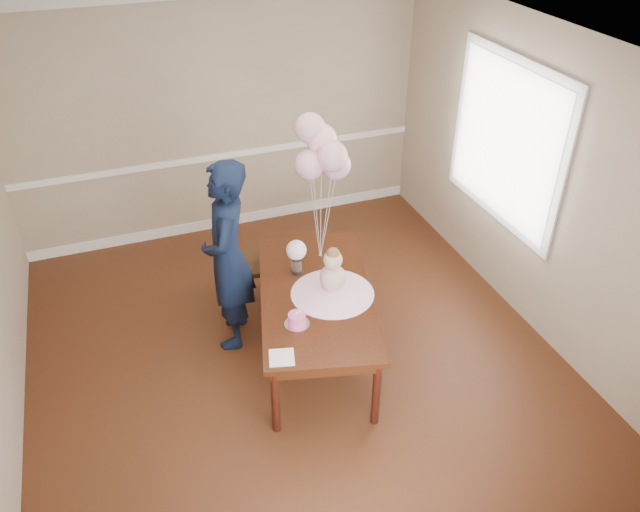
# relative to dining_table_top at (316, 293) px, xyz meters

# --- Properties ---
(floor) EXTENTS (4.50, 5.00, 0.00)m
(floor) POSITION_rel_dining_table_top_xyz_m (-0.21, -0.05, -0.67)
(floor) COLOR #37190D
(floor) RESTS_ON ground
(ceiling) EXTENTS (4.50, 5.00, 0.02)m
(ceiling) POSITION_rel_dining_table_top_xyz_m (-0.21, -0.05, 2.03)
(ceiling) COLOR silver
(ceiling) RESTS_ON wall_back
(wall_back) EXTENTS (4.50, 0.02, 2.70)m
(wall_back) POSITION_rel_dining_table_top_xyz_m (-0.21, 2.45, 0.68)
(wall_back) COLOR gray
(wall_back) RESTS_ON floor
(wall_front) EXTENTS (4.50, 0.02, 2.70)m
(wall_front) POSITION_rel_dining_table_top_xyz_m (-0.21, -2.55, 0.68)
(wall_front) COLOR gray
(wall_front) RESTS_ON floor
(wall_right) EXTENTS (0.02, 5.00, 2.70)m
(wall_right) POSITION_rel_dining_table_top_xyz_m (2.04, -0.05, 0.68)
(wall_right) COLOR gray
(wall_right) RESTS_ON floor
(chair_rail_trim) EXTENTS (4.50, 0.02, 0.07)m
(chair_rail_trim) POSITION_rel_dining_table_top_xyz_m (-0.21, 2.44, 0.23)
(chair_rail_trim) COLOR white
(chair_rail_trim) RESTS_ON wall_back
(baseboard_trim) EXTENTS (4.50, 0.02, 0.12)m
(baseboard_trim) POSITION_rel_dining_table_top_xyz_m (-0.21, 2.44, -0.61)
(baseboard_trim) COLOR white
(baseboard_trim) RESTS_ON floor
(window_frame) EXTENTS (0.02, 1.66, 1.56)m
(window_frame) POSITION_rel_dining_table_top_xyz_m (2.02, 0.45, 0.88)
(window_frame) COLOR silver
(window_frame) RESTS_ON wall_right
(window_blinds) EXTENTS (0.01, 1.50, 1.40)m
(window_blinds) POSITION_rel_dining_table_top_xyz_m (2.00, 0.45, 0.88)
(window_blinds) COLOR silver
(window_blinds) RESTS_ON wall_right
(dining_table_top) EXTENTS (1.36, 2.01, 0.05)m
(dining_table_top) POSITION_rel_dining_table_top_xyz_m (0.00, 0.00, 0.00)
(dining_table_top) COLOR black
(dining_table_top) RESTS_ON table_leg_fl
(table_apron) EXTENTS (1.24, 1.90, 0.09)m
(table_apron) POSITION_rel_dining_table_top_xyz_m (-0.00, 0.00, -0.07)
(table_apron) COLOR black
(table_apron) RESTS_ON table_leg_fl
(table_leg_fl) EXTENTS (0.08, 0.08, 0.64)m
(table_leg_fl) POSITION_rel_dining_table_top_xyz_m (-0.59, -0.72, -0.35)
(table_leg_fl) COLOR black
(table_leg_fl) RESTS_ON floor
(table_leg_fr) EXTENTS (0.08, 0.08, 0.64)m
(table_leg_fr) POSITION_rel_dining_table_top_xyz_m (0.16, -0.92, -0.35)
(table_leg_fr) COLOR black
(table_leg_fr) RESTS_ON floor
(table_leg_bl) EXTENTS (0.08, 0.08, 0.64)m
(table_leg_bl) POSITION_rel_dining_table_top_xyz_m (-0.16, 0.92, -0.35)
(table_leg_bl) COLOR black
(table_leg_bl) RESTS_ON floor
(table_leg_br) EXTENTS (0.08, 0.08, 0.64)m
(table_leg_br) POSITION_rel_dining_table_top_xyz_m (0.59, 0.72, -0.35)
(table_leg_br) COLOR black
(table_leg_br) RESTS_ON floor
(baby_skirt) EXTENTS (0.85, 0.85, 0.09)m
(baby_skirt) POSITION_rel_dining_table_top_xyz_m (0.12, -0.08, 0.07)
(baby_skirt) COLOR #FFBBE7
(baby_skirt) RESTS_ON dining_table_top
(baby_torso) EXTENTS (0.22, 0.22, 0.22)m
(baby_torso) POSITION_rel_dining_table_top_xyz_m (0.12, -0.08, 0.19)
(baby_torso) COLOR pink
(baby_torso) RESTS_ON baby_skirt
(baby_head) EXTENTS (0.16, 0.16, 0.16)m
(baby_head) POSITION_rel_dining_table_top_xyz_m (0.12, -0.08, 0.36)
(baby_head) COLOR #D6B293
(baby_head) RESTS_ON baby_torso
(baby_hair) EXTENTS (0.11, 0.11, 0.11)m
(baby_hair) POSITION_rel_dining_table_top_xyz_m (0.12, -0.08, 0.42)
(baby_hair) COLOR brown
(baby_hair) RESTS_ON baby_head
(cake_platter) EXTENTS (0.25, 0.25, 0.01)m
(cake_platter) POSITION_rel_dining_table_top_xyz_m (-0.28, -0.35, 0.03)
(cake_platter) COLOR silver
(cake_platter) RESTS_ON dining_table_top
(birthday_cake) EXTENTS (0.17, 0.17, 0.09)m
(birthday_cake) POSITION_rel_dining_table_top_xyz_m (-0.28, -0.35, 0.08)
(birthday_cake) COLOR #F74EAA
(birthday_cake) RESTS_ON cake_platter
(cake_flower_a) EXTENTS (0.03, 0.03, 0.03)m
(cake_flower_a) POSITION_rel_dining_table_top_xyz_m (-0.28, -0.35, 0.14)
(cake_flower_a) COLOR silver
(cake_flower_a) RESTS_ON birthday_cake
(cake_flower_b) EXTENTS (0.03, 0.03, 0.03)m
(cake_flower_b) POSITION_rel_dining_table_top_xyz_m (-0.25, -0.34, 0.14)
(cake_flower_b) COLOR white
(cake_flower_b) RESTS_ON birthday_cake
(rose_vase_near) EXTENTS (0.11, 0.11, 0.15)m
(rose_vase_near) POSITION_rel_dining_table_top_xyz_m (-0.06, 0.30, 0.10)
(rose_vase_near) COLOR silver
(rose_vase_near) RESTS_ON dining_table_top
(roses_near) EXTENTS (0.18, 0.18, 0.18)m
(roses_near) POSITION_rel_dining_table_top_xyz_m (-0.06, 0.30, 0.26)
(roses_near) COLOR white
(roses_near) RESTS_ON rose_vase_near
(napkin) EXTENTS (0.22, 0.22, 0.01)m
(napkin) POSITION_rel_dining_table_top_xyz_m (-0.51, -0.68, 0.03)
(napkin) COLOR white
(napkin) RESTS_ON dining_table_top
(balloon_weight) EXTENTS (0.04, 0.04, 0.02)m
(balloon_weight) POSITION_rel_dining_table_top_xyz_m (0.22, 0.47, 0.03)
(balloon_weight) COLOR silver
(balloon_weight) RESTS_ON dining_table_top
(balloon_a) EXTENTS (0.26, 0.26, 0.26)m
(balloon_a) POSITION_rel_dining_table_top_xyz_m (0.13, 0.49, 0.94)
(balloon_a) COLOR #DB9BB5
(balloon_a) RESTS_ON balloon_ribbon_a
(balloon_b) EXTENTS (0.26, 0.26, 0.26)m
(balloon_b) POSITION_rel_dining_table_top_xyz_m (0.29, 0.40, 1.04)
(balloon_b) COLOR #E2A0B1
(balloon_b) RESTS_ON balloon_ribbon_b
(balloon_c) EXTENTS (0.26, 0.26, 0.26)m
(balloon_c) POSITION_rel_dining_table_top_xyz_m (0.26, 0.55, 1.13)
(balloon_c) COLOR #F8AFC3
(balloon_c) RESTS_ON balloon_ribbon_c
(balloon_d) EXTENTS (0.26, 0.26, 0.26)m
(balloon_d) POSITION_rel_dining_table_top_xyz_m (0.17, 0.59, 1.22)
(balloon_d) COLOR #D899AF
(balloon_d) RESTS_ON balloon_ribbon_d
(balloon_e) EXTENTS (0.26, 0.26, 0.26)m
(balloon_e) POSITION_rel_dining_table_top_xyz_m (0.37, 0.50, 0.90)
(balloon_e) COLOR #D899B7
(balloon_e) RESTS_ON balloon_ribbon_e
(balloon_ribbon_a) EXTENTS (0.08, 0.02, 0.77)m
(balloon_ribbon_a) POSITION_rel_dining_table_top_xyz_m (0.17, 0.48, 0.42)
(balloon_ribbon_a) COLOR silver
(balloon_ribbon_a) RESTS_ON balloon_weight
(balloon_ribbon_b) EXTENTS (0.08, 0.07, 0.86)m
(balloon_ribbon_b) POSITION_rel_dining_table_top_xyz_m (0.26, 0.43, 0.47)
(balloon_ribbon_b) COLOR white
(balloon_ribbon_b) RESTS_ON balloon_weight
(balloon_ribbon_c) EXTENTS (0.04, 0.08, 0.95)m
(balloon_ribbon_c) POSITION_rel_dining_table_top_xyz_m (0.24, 0.51, 0.51)
(balloon_ribbon_c) COLOR white
(balloon_ribbon_c) RESTS_ON balloon_weight
(balloon_ribbon_d) EXTENTS (0.05, 0.11, 1.04)m
(balloon_ribbon_d) POSITION_rel_dining_table_top_xyz_m (0.19, 0.53, 0.56)
(balloon_ribbon_d) COLOR white
(balloon_ribbon_d) RESTS_ON balloon_weight
(balloon_ribbon_e) EXTENTS (0.14, 0.03, 0.71)m
(balloon_ribbon_e) POSITION_rel_dining_table_top_xyz_m (0.29, 0.49, 0.40)
(balloon_ribbon_e) COLOR white
(balloon_ribbon_e) RESTS_ON balloon_weight
(dining_chair_seat) EXTENTS (0.50, 0.50, 0.05)m
(dining_chair_seat) POSITION_rel_dining_table_top_xyz_m (-0.35, 0.93, -0.22)
(dining_chair_seat) COLOR #381F0F
(dining_chair_seat) RESTS_ON chair_leg_fl
(chair_leg_fl) EXTENTS (0.05, 0.05, 0.43)m
(chair_leg_fl) POSITION_rel_dining_table_top_xyz_m (-0.56, 0.78, -0.45)
(chair_leg_fl) COLOR black
(chair_leg_fl) RESTS_ON floor
(chair_leg_fr) EXTENTS (0.05, 0.05, 0.43)m
(chair_leg_fr) POSITION_rel_dining_table_top_xyz_m (-0.20, 0.73, -0.45)
(chair_leg_fr) COLOR #34150E
(chair_leg_fr) RESTS_ON floor
(chair_leg_bl) EXTENTS (0.05, 0.05, 0.43)m
(chair_leg_bl) POSITION_rel_dining_table_top_xyz_m (-0.50, 1.14, -0.45)
(chair_leg_bl) COLOR #38190F
(chair_leg_bl) RESTS_ON floor
(chair_leg_br) EXTENTS (0.05, 0.05, 0.43)m
(chair_leg_br) POSITION_rel_dining_table_top_xyz_m (-0.14, 1.08, -0.45)
(chair_leg_br) COLOR #34110E
(chair_leg_br) RESTS_ON floor
(chair_back_post_l) EXTENTS (0.05, 0.05, 0.56)m
(chair_back_post_l) POSITION_rel_dining_table_top_xyz_m (-0.58, 0.79, 0.07)
(chair_back_post_l) COLOR #361A0E
(chair_back_post_l) RESTS_ON dining_chair_seat
(chair_back_post_r) EXTENTS (0.05, 0.05, 0.56)m
(chair_back_post_r) POSITION_rel_dining_table_top_xyz_m (-0.52, 1.14, 0.07)
(chair_back_post_r) COLOR #37170F
(chair_back_post_r) RESTS_ON dining_chair_seat
(chair_slat_low) EXTENTS (0.09, 0.40, 0.05)m
(chair_slat_low) POSITION_rel_dining_table_top_xyz_m (-0.55, 0.96, -0.05)
(chair_slat_low) COLOR #37200F
(chair_slat_low) RESTS_ON dining_chair_seat
(chair_slat_mid) EXTENTS (0.09, 0.40, 0.05)m
(chair_slat_mid) POSITION_rel_dining_table_top_xyz_m (-0.55, 0.96, 0.11)
(chair_slat_mid) COLOR #391F0F
(chair_slat_mid) RESTS_ON dining_chair_seat
(chair_slat_top) EXTENTS (0.09, 0.40, 0.05)m
(chair_slat_top) POSITION_rel_dining_table_top_xyz_m (-0.55, 0.96, 0.27)
(chair_slat_top) COLOR #38120F
(chair_slat_top) RESTS_ON dining_chair_seat
(woman) EXTENTS (0.61, 0.75, 1.77)m
(woman) POSITION_rel_dining_table_top_xyz_m (-0.62, 0.47, 0.22)
(woman) COLOR black
(woman) RESTS_ON floor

